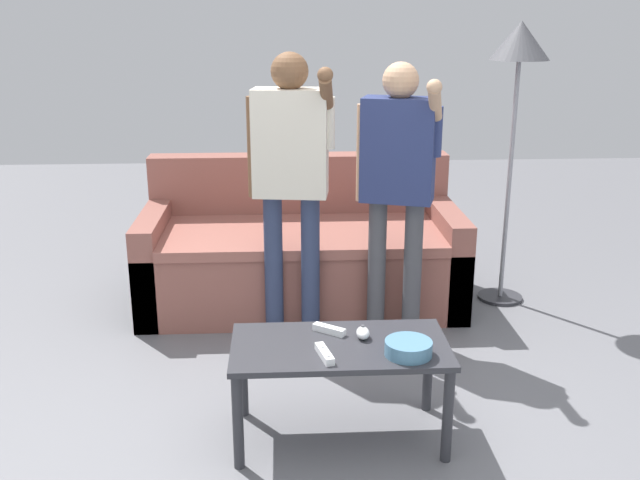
{
  "coord_description": "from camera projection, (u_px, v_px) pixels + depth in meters",
  "views": [
    {
      "loc": [
        -0.25,
        -2.77,
        1.76
      ],
      "look_at": [
        -0.07,
        0.44,
        0.74
      ],
      "focal_mm": 40.59,
      "sensor_mm": 36.0,
      "label": 1
    }
  ],
  "objects": [
    {
      "name": "coffee_table",
      "position": [
        340.0,
        358.0,
        3.02
      ],
      "size": [
        0.91,
        0.47,
        0.44
      ],
      "color": "#2D2D33",
      "rests_on": "ground"
    },
    {
      "name": "ground_plane",
      "position": [
        342.0,
        431.0,
        3.17
      ],
      "size": [
        12.0,
        12.0,
        0.0
      ],
      "primitive_type": "plane",
      "color": "slate"
    },
    {
      "name": "game_remote_nunchuk",
      "position": [
        363.0,
        333.0,
        3.05
      ],
      "size": [
        0.06,
        0.09,
        0.05
      ],
      "color": "white",
      "rests_on": "coffee_table"
    },
    {
      "name": "couch",
      "position": [
        301.0,
        254.0,
        4.56
      ],
      "size": [
        1.94,
        0.94,
        0.87
      ],
      "color": "brown",
      "rests_on": "ground"
    },
    {
      "name": "snack_bowl",
      "position": [
        408.0,
        348.0,
        2.9
      ],
      "size": [
        0.19,
        0.19,
        0.06
      ],
      "primitive_type": "cylinder",
      "color": "teal",
      "rests_on": "coffee_table"
    },
    {
      "name": "player_center",
      "position": [
        291.0,
        165.0,
        3.82
      ],
      "size": [
        0.46,
        0.36,
        1.57
      ],
      "color": "#2D3856",
      "rests_on": "ground"
    },
    {
      "name": "game_remote_wand_far",
      "position": [
        329.0,
        330.0,
        3.1
      ],
      "size": [
        0.14,
        0.12,
        0.03
      ],
      "color": "white",
      "rests_on": "coffee_table"
    },
    {
      "name": "game_remote_wand_near",
      "position": [
        325.0,
        354.0,
        2.88
      ],
      "size": [
        0.07,
        0.17,
        0.03
      ],
      "color": "white",
      "rests_on": "coffee_table"
    },
    {
      "name": "player_right",
      "position": [
        398.0,
        171.0,
        3.81
      ],
      "size": [
        0.43,
        0.41,
        1.52
      ],
      "color": "#47474C",
      "rests_on": "ground"
    },
    {
      "name": "floor_lamp",
      "position": [
        519.0,
        62.0,
        4.19
      ],
      "size": [
        0.35,
        0.35,
        1.71
      ],
      "color": "#2D2D33",
      "rests_on": "ground"
    }
  ]
}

